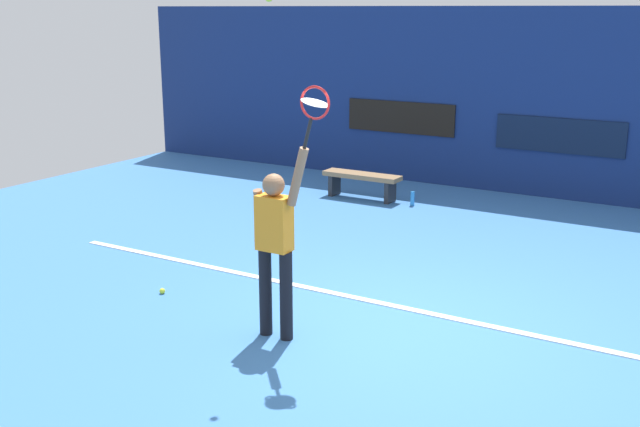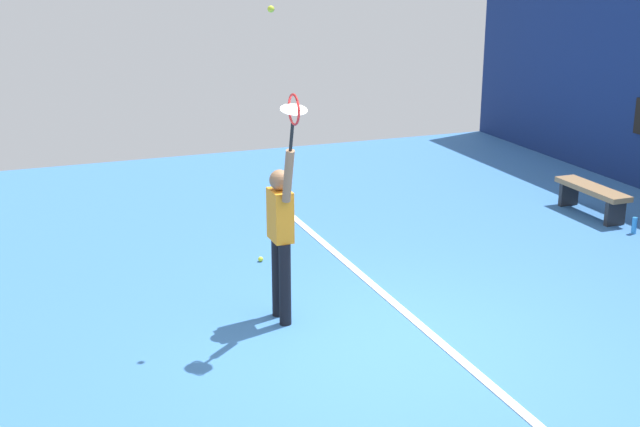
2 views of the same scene
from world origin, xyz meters
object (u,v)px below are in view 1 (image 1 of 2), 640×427
Objects in this scene: court_bench at (362,180)px; spare_ball at (162,291)px; tennis_player at (275,241)px; water_bottle at (412,199)px; tennis_racket at (314,106)px.

court_bench is 20.59× the size of spare_ball.
tennis_player reaches higher than spare_ball.
water_bottle reaches higher than spare_ball.
tennis_racket is 6.46m from court_bench.
tennis_player is 2.09m from spare_ball.
tennis_player is 5.79m from water_bottle.
court_bench is at bearing 180.00° from water_bottle.
water_bottle is (-1.47, 5.63, -2.25)m from tennis_racket.
water_bottle is 5.38m from spare_ball.
tennis_racket is (0.45, -0.00, 1.36)m from tennis_player.
water_bottle is at bearing 100.22° from tennis_player.
court_bench is (-2.44, 5.63, -2.03)m from tennis_racket.
tennis_racket is 6.24m from water_bottle.
court_bench is (-1.98, 5.63, -0.67)m from tennis_player.
water_bottle is (-1.01, 5.63, -0.89)m from tennis_player.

